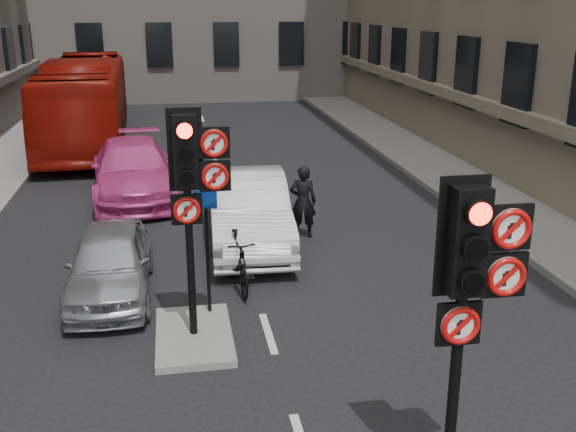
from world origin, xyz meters
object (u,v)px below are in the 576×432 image
object	(u,v)px
car_white	(248,210)
info_sign	(207,235)
bus_red	(85,102)
motorcycle	(239,262)
signal_near	(472,275)
motorcyclist	(303,202)
car_pink	(133,170)
signal_far	(192,176)
car_silver	(110,263)

from	to	relation	value
car_white	info_sign	xyz separation A→B (m)	(-1.08, -3.55, 0.72)
bus_red	motorcycle	distance (m)	14.91
bus_red	signal_near	bearing A→B (deg)	-75.52
motorcycle	motorcyclist	xyz separation A→B (m)	(1.74, 2.65, 0.30)
signal_near	motorcycle	xyz separation A→B (m)	(-1.77, 5.90, -2.05)
motorcyclist	signal_near	bearing A→B (deg)	103.69
signal_near	car_white	size ratio (longest dim) A/B	0.75
car_pink	bus_red	size ratio (longest dim) A/B	0.46
signal_far	motorcyclist	world-z (taller)	signal_far
bus_red	motorcycle	bearing A→B (deg)	-75.59
signal_far	car_white	bearing A→B (deg)	73.18
signal_near	info_sign	size ratio (longest dim) A/B	1.67
motorcyclist	car_pink	bearing A→B (deg)	-31.87
car_pink	motorcycle	world-z (taller)	car_pink
signal_far	motorcyclist	distance (m)	5.56
motorcycle	motorcyclist	distance (m)	3.19
car_white	motorcycle	bearing A→B (deg)	-98.65
car_white	motorcyclist	xyz separation A→B (m)	(1.28, 0.26, 0.05)
car_silver	info_sign	size ratio (longest dim) A/B	1.70
motorcycle	info_sign	world-z (taller)	info_sign
car_pink	bus_red	bearing A→B (deg)	100.44
car_pink	signal_near	bearing A→B (deg)	-76.78
car_pink	motorcyclist	bearing A→B (deg)	-49.73
car_silver	motorcyclist	size ratio (longest dim) A/B	2.19
signal_near	car_pink	size ratio (longest dim) A/B	0.69
motorcyclist	info_sign	world-z (taller)	info_sign
motorcyclist	motorcycle	bearing A→B (deg)	70.23
car_silver	motorcycle	bearing A→B (deg)	-2.50
motorcycle	car_silver	bearing A→B (deg)	173.10
car_white	bus_red	xyz separation A→B (m)	(-4.68, 11.87, 0.80)
signal_near	motorcyclist	size ratio (longest dim) A/B	2.15
bus_red	motorcyclist	size ratio (longest dim) A/B	6.81
signal_near	signal_far	xyz separation A→B (m)	(-2.60, 4.00, 0.12)
signal_far	motorcyclist	xyz separation A→B (m)	(2.57, 4.56, -1.87)
signal_near	motorcycle	bearing A→B (deg)	106.69
signal_far	bus_red	xyz separation A→B (m)	(-3.39, 16.16, -1.12)
car_silver	info_sign	distance (m)	2.31
signal_near	signal_far	distance (m)	4.77
signal_near	car_silver	world-z (taller)	signal_near
car_pink	motorcycle	xyz separation A→B (m)	(2.21, -6.66, -0.23)
car_white	car_pink	bearing A→B (deg)	124.48
car_pink	motorcyclist	world-z (taller)	motorcyclist
motorcyclist	bus_red	bearing A→B (deg)	-49.32
signal_far	car_silver	bearing A→B (deg)	126.89
car_silver	info_sign	world-z (taller)	info_sign
car_silver	bus_red	bearing A→B (deg)	97.68
car_white	signal_far	bearing A→B (deg)	-104.43
car_pink	info_sign	xyz separation A→B (m)	(1.59, -7.82, 0.75)
car_silver	motorcycle	size ratio (longest dim) A/B	2.06
motorcycle	info_sign	xyz separation A→B (m)	(-0.62, -1.16, 0.97)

